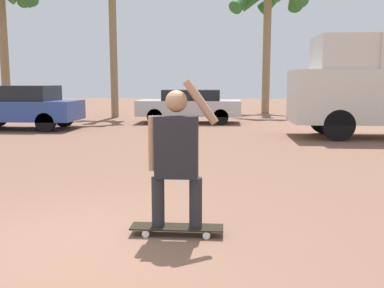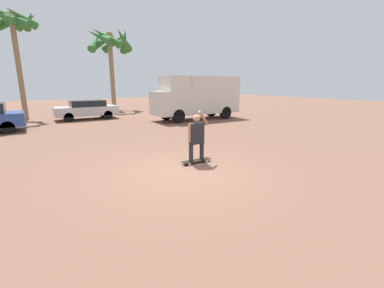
# 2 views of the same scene
# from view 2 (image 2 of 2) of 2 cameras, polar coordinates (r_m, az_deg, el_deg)

# --- Properties ---
(ground_plane) EXTENTS (80.00, 80.00, 0.00)m
(ground_plane) POSITION_cam_2_polar(r_m,az_deg,el_deg) (7.64, -2.16, -6.00)
(ground_plane) COLOR brown
(skateboard) EXTENTS (1.02, 0.25, 0.10)m
(skateboard) POSITION_cam_2_polar(r_m,az_deg,el_deg) (8.36, 0.99, -3.71)
(skateboard) COLOR black
(skateboard) RESTS_ON ground_plane
(person_skateboarder) EXTENTS (0.75, 0.23, 1.60)m
(person_skateboarder) POSITION_cam_2_polar(r_m,az_deg,el_deg) (8.15, 1.01, 2.05)
(person_skateboarder) COLOR #28282D
(person_skateboarder) RESTS_ON skateboard
(camper_van) EXTENTS (6.38, 2.02, 3.02)m
(camper_van) POSITION_cam_2_polar(r_m,az_deg,el_deg) (18.56, 1.30, 10.62)
(camper_van) COLOR black
(camper_van) RESTS_ON ground_plane
(parked_car_silver) EXTENTS (4.19, 1.80, 1.36)m
(parked_car_silver) POSITION_cam_2_polar(r_m,az_deg,el_deg) (20.12, -22.36, 7.19)
(parked_car_silver) COLOR black
(parked_car_silver) RESTS_ON ground_plane
(palm_tree_near_van) EXTENTS (4.41, 4.35, 7.58)m
(palm_tree_near_van) POSITION_cam_2_polar(r_m,az_deg,el_deg) (26.94, -17.77, 20.60)
(palm_tree_near_van) COLOR #8E704C
(palm_tree_near_van) RESTS_ON ground_plane
(palm_tree_center_background) EXTENTS (3.31, 3.32, 7.44)m
(palm_tree_center_background) POSITION_cam_2_polar(r_m,az_deg,el_deg) (22.49, -35.02, 20.77)
(palm_tree_center_background) COLOR #8E704C
(palm_tree_center_background) RESTS_ON ground_plane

